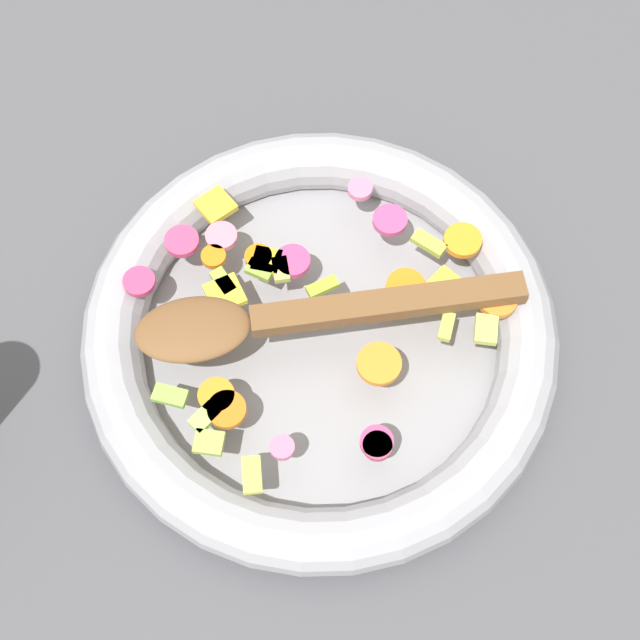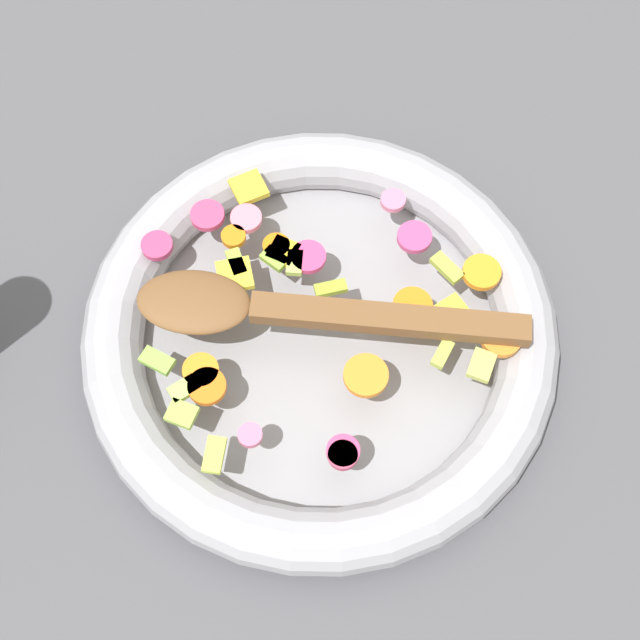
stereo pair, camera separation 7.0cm
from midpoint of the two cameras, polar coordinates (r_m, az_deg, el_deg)
The scene contains 4 objects.
ground_plane at distance 0.75m, azimuth 2.67°, elevation -1.91°, with size 4.00×4.00×0.00m, color #4C4C51.
skillet at distance 0.73m, azimuth 2.75°, elevation -1.23°, with size 0.39×0.39×0.05m.
chopped_vegetables at distance 0.70m, azimuth 2.60°, elevation 0.70°, with size 0.33×0.28×0.01m.
wooden_spoon at distance 0.69m, azimuth 0.85°, elevation 0.32°, with size 0.31×0.10×0.01m.
Camera 2 is at (-0.09, 0.28, 0.69)m, focal length 50.00 mm.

